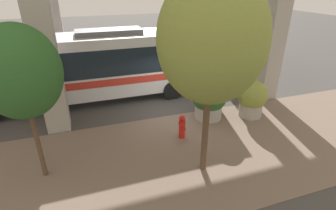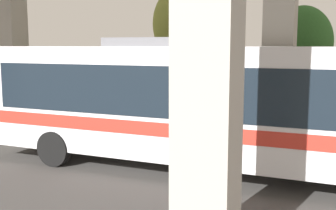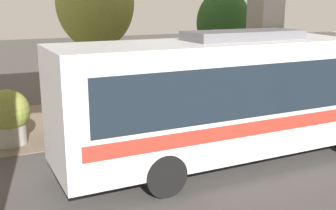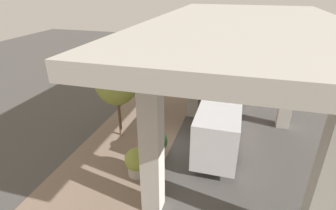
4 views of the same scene
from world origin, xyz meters
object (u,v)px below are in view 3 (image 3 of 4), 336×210
at_px(bus, 277,88).
at_px(planter_middle, 74,111).
at_px(fire_hydrant, 115,110).
at_px(planter_front, 8,117).
at_px(street_tree_far, 95,2).
at_px(street_tree_near, 223,23).

distance_m(bus, planter_middle, 6.29).
height_order(fire_hydrant, planter_middle, planter_middle).
distance_m(planter_front, street_tree_far, 5.74).
xyz_separation_m(street_tree_near, street_tree_far, (-1.34, -4.97, 0.81)).
xyz_separation_m(bus, planter_middle, (-3.72, -4.97, -0.98)).
distance_m(street_tree_near, street_tree_far, 5.21).
bearing_deg(planter_middle, bus, 53.18).
bearing_deg(street_tree_near, planter_middle, -74.56).
xyz_separation_m(fire_hydrant, planter_middle, (1.19, -1.75, 0.47)).
bearing_deg(street_tree_near, bus, -17.72).
relative_size(planter_front, planter_middle, 0.90).
bearing_deg(bus, planter_middle, -126.82).
xyz_separation_m(bus, planter_front, (-4.18, -6.91, -1.05)).
bearing_deg(planter_front, street_tree_near, 99.21).
distance_m(bus, street_tree_far, 7.98).
relative_size(planter_front, street_tree_near, 0.36).
bearing_deg(street_tree_far, planter_middle, -29.12).
distance_m(fire_hydrant, planter_middle, 2.17).
relative_size(fire_hydrant, street_tree_near, 0.21).
bearing_deg(fire_hydrant, bus, 33.25).
xyz_separation_m(bus, street_tree_far, (-6.93, -3.19, 2.35)).
height_order(bus, street_tree_far, street_tree_far).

